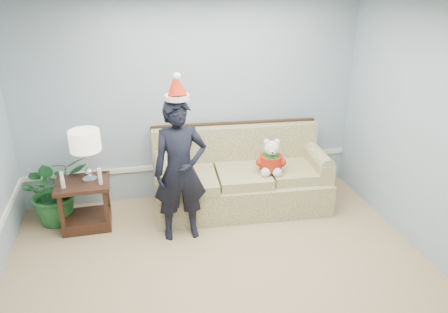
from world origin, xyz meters
TOP-DOWN VIEW (x-y plane):
  - room_shell at (0.00, 0.00)m, footprint 4.54×5.04m
  - wainscot_trim at (-1.18, 1.18)m, footprint 4.49×4.99m
  - sofa at (0.56, 2.04)m, footprint 2.29×1.11m
  - side_table at (-1.43, 1.92)m, footprint 0.63×0.53m
  - table_lamp at (-1.34, 1.93)m, footprint 0.36×0.36m
  - candle_pair at (-1.42, 1.81)m, footprint 0.47×0.05m
  - houseplant at (-1.79, 2.13)m, footprint 1.02×0.97m
  - man at (-0.31, 1.46)m, footprint 0.62×0.41m
  - santa_hat at (-0.31, 1.48)m, footprint 0.29×0.32m
  - teddy_bear at (0.89, 1.79)m, footprint 0.34×0.35m

SIDE VIEW (x-z plane):
  - side_table at x=-1.43m, z-range -0.07..0.54m
  - sofa at x=0.56m, z-range -0.15..0.89m
  - houseplant at x=-1.79m, z-range 0.00..0.89m
  - wainscot_trim at x=-1.18m, z-range 0.42..0.48m
  - candle_pair at x=-1.42m, z-range 0.60..0.80m
  - teddy_bear at x=0.89m, z-range 0.48..0.94m
  - man at x=-0.31m, z-range 0.00..1.68m
  - table_lamp at x=-1.34m, z-range 0.77..1.41m
  - room_shell at x=0.00m, z-range -0.02..2.72m
  - santa_hat at x=-0.31m, z-range 1.65..1.96m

